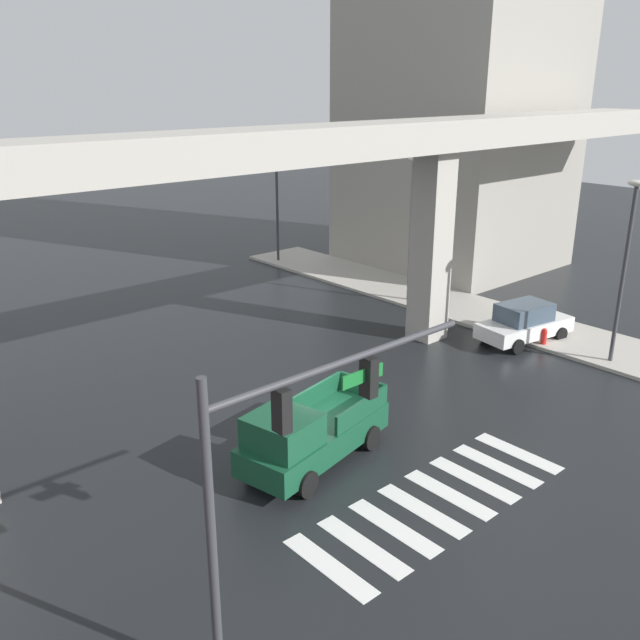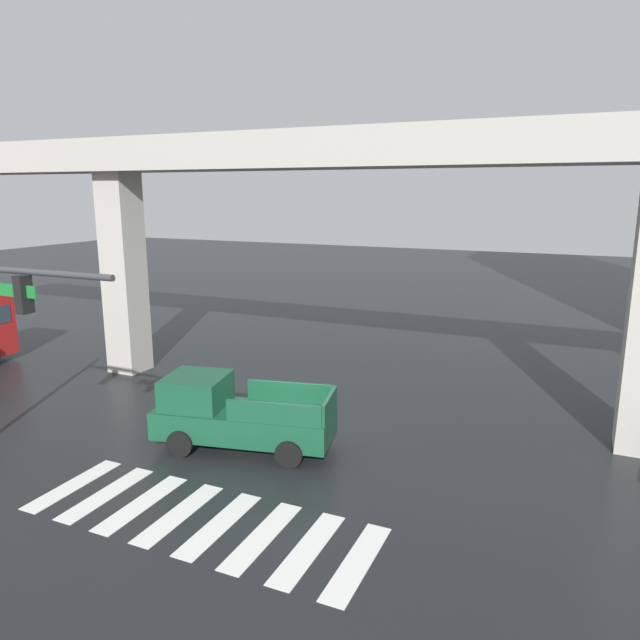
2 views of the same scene
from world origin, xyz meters
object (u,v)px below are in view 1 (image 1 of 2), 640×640
(sedan_white, at_px, (524,323))
(traffic_signal_mast, at_px, (288,443))
(pickup_truck, at_px, (309,435))
(street_lamp_far_north, at_px, (277,188))
(street_lamp_mid_block, at_px, (412,213))
(street_lamp_near_corner, at_px, (627,252))
(fire_hydrant, at_px, (544,338))

(sedan_white, bearing_deg, traffic_signal_mast, -161.01)
(pickup_truck, xyz_separation_m, street_lamp_far_north, (13.90, 19.22, 3.57))
(pickup_truck, height_order, street_lamp_mid_block, street_lamp_mid_block)
(street_lamp_near_corner, bearing_deg, fire_hydrant, 98.32)
(street_lamp_mid_block, bearing_deg, street_lamp_near_corner, -90.00)
(street_lamp_near_corner, distance_m, street_lamp_far_north, 21.39)
(sedan_white, xyz_separation_m, street_lamp_far_north, (0.45, 17.69, 3.70))
(sedan_white, relative_size, street_lamp_mid_block, 0.63)
(traffic_signal_mast, distance_m, fire_hydrant, 19.08)
(traffic_signal_mast, bearing_deg, street_lamp_near_corner, 7.63)
(sedan_white, bearing_deg, street_lamp_mid_block, 86.34)
(sedan_white, distance_m, traffic_signal_mast, 19.24)
(sedan_white, xyz_separation_m, fire_hydrant, (0.05, -0.96, -0.42))
(street_lamp_mid_block, height_order, street_lamp_far_north, same)
(pickup_truck, relative_size, traffic_signal_mast, 0.83)
(pickup_truck, distance_m, street_lamp_mid_block, 16.69)
(pickup_truck, bearing_deg, street_lamp_far_north, 54.12)
(sedan_white, distance_m, street_lamp_near_corner, 5.26)
(pickup_truck, relative_size, sedan_white, 1.19)
(pickup_truck, distance_m, fire_hydrant, 13.53)
(pickup_truck, xyz_separation_m, street_lamp_near_corner, (13.90, -2.17, 3.57))
(pickup_truck, bearing_deg, street_lamp_mid_block, 31.48)
(street_lamp_mid_block, bearing_deg, sedan_white, -93.66)
(pickup_truck, relative_size, street_lamp_far_north, 0.74)
(fire_hydrant, bearing_deg, traffic_signal_mast, -163.85)
(street_lamp_near_corner, bearing_deg, traffic_signal_mast, -172.37)
(street_lamp_near_corner, xyz_separation_m, street_lamp_mid_block, (0.00, 10.68, 0.00))
(street_lamp_mid_block, xyz_separation_m, street_lamp_far_north, (0.00, 10.71, 0.00))
(street_lamp_far_north, bearing_deg, sedan_white, -91.45)
(fire_hydrant, bearing_deg, street_lamp_near_corner, -81.68)
(sedan_white, xyz_separation_m, street_lamp_near_corner, (0.45, -3.70, 3.70))
(pickup_truck, relative_size, fire_hydrant, 6.33)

